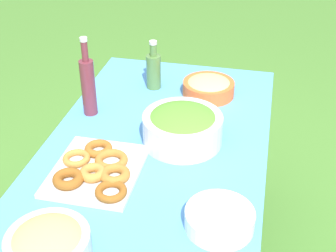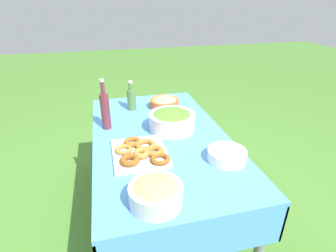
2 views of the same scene
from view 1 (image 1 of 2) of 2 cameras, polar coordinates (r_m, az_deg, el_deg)
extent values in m
cube|color=#4C8CD1|center=(1.80, -1.60, -2.80)|extent=(1.50, 0.85, 0.02)
cube|color=#4C8CD1|center=(1.84, 11.33, -7.50)|extent=(1.50, 0.01, 0.22)
cube|color=#4C8CD1|center=(2.00, -13.29, -4.07)|extent=(1.50, 0.01, 0.22)
cube|color=#4C8CD1|center=(2.48, 2.59, 4.60)|extent=(0.01, 0.85, 0.22)
cylinder|color=slate|center=(2.53, 10.38, -1.47)|extent=(0.05, 0.05, 0.68)
cylinder|color=slate|center=(2.63, -5.56, 0.45)|extent=(0.05, 0.05, 0.68)
cylinder|color=silver|center=(1.79, 1.77, -0.39)|extent=(0.31, 0.31, 0.11)
ellipsoid|color=#51892D|center=(1.76, 1.80, 0.79)|extent=(0.27, 0.27, 0.07)
cylinder|color=#E05B28|center=(2.13, 4.96, 4.57)|extent=(0.23, 0.23, 0.07)
ellipsoid|color=tan|center=(2.12, 4.98, 5.07)|extent=(0.20, 0.20, 0.06)
cube|color=silver|center=(1.68, -8.68, -5.39)|extent=(0.36, 0.30, 0.02)
torus|color=#B27533|center=(1.71, -11.10, -3.88)|extent=(0.12, 0.12, 0.02)
torus|color=brown|center=(1.62, -12.07, -6.32)|extent=(0.13, 0.13, 0.03)
torus|color=#A36628|center=(1.68, -6.92, -4.15)|extent=(0.14, 0.14, 0.03)
torus|color=#B27533|center=(1.63, -9.13, -5.65)|extent=(0.12, 0.12, 0.03)
torus|color=#93561E|center=(1.74, -8.48, -2.74)|extent=(0.14, 0.14, 0.03)
torus|color=brown|center=(1.55, -6.96, -7.91)|extent=(0.15, 0.15, 0.03)
torus|color=#A36628|center=(1.61, -6.50, -5.89)|extent=(0.14, 0.14, 0.03)
cylinder|color=white|center=(1.47, 6.24, -11.92)|extent=(0.21, 0.21, 0.01)
cylinder|color=white|center=(1.46, 6.27, -11.58)|extent=(0.21, 0.21, 0.01)
cylinder|color=white|center=(1.45, 6.30, -11.24)|extent=(0.21, 0.21, 0.01)
cylinder|color=white|center=(1.44, 6.33, -10.90)|extent=(0.21, 0.21, 0.01)
cylinder|color=white|center=(1.43, 6.36, -10.55)|extent=(0.21, 0.21, 0.01)
cylinder|color=#4C7238|center=(2.17, -1.76, 6.62)|extent=(0.07, 0.07, 0.16)
cylinder|color=#4C7238|center=(2.13, -1.81, 9.24)|extent=(0.03, 0.03, 0.06)
cylinder|color=#B7B7B7|center=(2.11, -1.83, 10.13)|extent=(0.04, 0.04, 0.01)
cylinder|color=maroon|center=(1.97, -9.68, 4.62)|extent=(0.06, 0.06, 0.24)
cylinder|color=maroon|center=(1.90, -10.13, 8.97)|extent=(0.03, 0.03, 0.08)
cylinder|color=#B7B7B7|center=(1.88, -10.27, 10.36)|extent=(0.03, 0.03, 0.02)
cylinder|color=silver|center=(1.38, -14.30, -14.28)|extent=(0.24, 0.24, 0.09)
ellipsoid|color=tan|center=(1.36, -14.48, -13.36)|extent=(0.21, 0.21, 0.07)
camera|label=2|loc=(0.72, -73.11, -10.11)|focal=28.00mm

